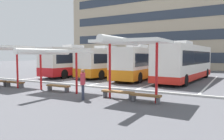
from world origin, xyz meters
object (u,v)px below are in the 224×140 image
(coach_bus_0, at_px, (82,62))
(bench_4, at_px, (146,96))
(waiting_shelter_0, at_px, (1,49))
(bench_0, at_px, (0,82))
(coach_bus_2, at_px, (142,63))
(bench_1, at_px, (15,83))
(waiting_passenger_0, at_px, (83,82))
(waiting_shelter_2, at_px, (130,43))
(coach_bus_1, at_px, (112,63))
(waiting_shelter_1, at_px, (55,52))
(bench_3, at_px, (118,93))
(bench_2, at_px, (58,87))
(coach_bus_3, at_px, (185,62))

(coach_bus_0, relative_size, bench_4, 7.17)
(waiting_shelter_0, xyz_separation_m, bench_4, (11.85, 0.33, -2.68))
(coach_bus_0, bearing_deg, bench_0, -89.54)
(coach_bus_2, height_order, bench_1, coach_bus_2)
(coach_bus_2, height_order, waiting_passenger_0, coach_bus_2)
(bench_0, distance_m, waiting_shelter_2, 12.17)
(coach_bus_1, distance_m, waiting_shelter_2, 14.20)
(coach_bus_2, bearing_deg, waiting_shelter_1, -99.54)
(bench_3, bearing_deg, waiting_shelter_2, -18.71)
(bench_2, height_order, bench_4, same)
(bench_1, height_order, bench_4, same)
(waiting_shelter_0, relative_size, bench_0, 2.38)
(coach_bus_3, bearing_deg, waiting_passenger_0, -103.60)
(bench_0, bearing_deg, bench_3, 1.09)
(waiting_shelter_0, bearing_deg, waiting_shelter_2, 1.27)
(waiting_shelter_1, bearing_deg, waiting_shelter_0, -176.09)
(waiting_shelter_2, height_order, waiting_passenger_0, waiting_shelter_2)
(bench_4, bearing_deg, bench_2, 177.30)
(coach_bus_1, relative_size, waiting_shelter_1, 2.39)
(coach_bus_3, xyz_separation_m, waiting_passenger_0, (-3.01, -12.43, -0.79))
(bench_0, relative_size, waiting_passenger_0, 1.10)
(coach_bus_0, bearing_deg, bench_4, -40.46)
(bench_2, height_order, waiting_passenger_0, waiting_passenger_0)
(coach_bus_1, xyz_separation_m, waiting_shelter_0, (-3.08, -11.97, 1.39))
(coach_bus_0, distance_m, waiting_shelter_1, 12.64)
(coach_bus_1, xyz_separation_m, coach_bus_2, (4.08, -0.68, -0.00))
(bench_3, bearing_deg, waiting_passenger_0, -141.08)
(coach_bus_0, xyz_separation_m, bench_2, (6.31, -10.64, -1.37))
(coach_bus_2, relative_size, bench_0, 5.64)
(waiting_shelter_0, bearing_deg, waiting_passenger_0, -4.68)
(coach_bus_3, bearing_deg, waiting_shelter_2, -92.82)
(bench_4, bearing_deg, waiting_shelter_1, 179.70)
(waiting_shelter_0, distance_m, bench_1, 2.85)
(bench_0, bearing_deg, coach_bus_2, 53.66)
(coach_bus_0, bearing_deg, waiting_passenger_0, -51.59)
(coach_bus_3, relative_size, bench_1, 5.95)
(coach_bus_1, distance_m, bench_2, 11.62)
(bench_4, bearing_deg, coach_bus_0, 139.54)
(coach_bus_1, xyz_separation_m, waiting_passenger_0, (5.43, -12.66, -0.62))
(coach_bus_2, distance_m, waiting_shelter_1, 11.13)
(coach_bus_0, xyz_separation_m, bench_1, (1.89, -10.85, -1.37))
(bench_1, xyz_separation_m, bench_4, (10.95, -0.10, -0.01))
(waiting_shelter_0, relative_size, waiting_passenger_0, 2.61)
(waiting_shelter_0, xyz_separation_m, bench_0, (-0.90, 0.34, -2.67))
(coach_bus_2, distance_m, bench_4, 11.99)
(coach_bus_2, xyz_separation_m, waiting_passenger_0, (1.35, -11.98, -0.62))
(coach_bus_2, relative_size, waiting_passenger_0, 6.20)
(coach_bus_0, bearing_deg, waiting_shelter_1, -59.99)
(coach_bus_0, xyz_separation_m, waiting_passenger_0, (9.49, -11.98, -0.70))
(coach_bus_2, relative_size, waiting_shelter_0, 2.37)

